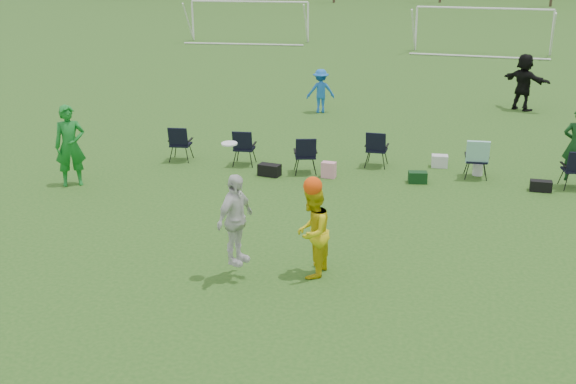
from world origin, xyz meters
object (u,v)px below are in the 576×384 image
(fielder_blue, at_px, (321,91))
(fielder_black, at_px, (524,82))
(center_contest, at_px, (281,226))
(fielder_green_near, at_px, (70,146))
(goal_left, at_px, (249,10))
(goal_mid, at_px, (484,17))

(fielder_blue, distance_m, fielder_black, 7.24)
(fielder_blue, relative_size, center_contest, 0.63)
(fielder_green_near, distance_m, center_contest, 7.32)
(goal_left, bearing_deg, fielder_black, -53.29)
(fielder_green_near, distance_m, goal_left, 29.15)
(fielder_blue, xyz_separation_m, goal_mid, (5.61, 17.29, 1.16))
(goal_mid, bearing_deg, fielder_green_near, -106.15)
(fielder_green_near, xyz_separation_m, goal_mid, (9.85, 26.84, 0.94))
(fielder_green_near, height_order, goal_mid, goal_mid)
(fielder_black, distance_m, goal_left, 23.02)
(fielder_blue, bearing_deg, fielder_green_near, 46.45)
(fielder_black, xyz_separation_m, goal_left, (-15.30, 17.17, 0.92))
(fielder_black, xyz_separation_m, goal_mid, (-1.30, 15.17, 0.92))
(goal_left, bearing_deg, fielder_blue, -71.50)
(goal_left, xyz_separation_m, goal_mid, (14.00, -2.00, 0.00))
(fielder_blue, relative_size, fielder_black, 0.76)
(fielder_green_near, bearing_deg, fielder_black, 14.09)
(center_contest, distance_m, goal_left, 34.30)
(center_contest, distance_m, goal_mid, 30.91)
(fielder_green_near, bearing_deg, fielder_blue, 33.86)
(fielder_black, distance_m, goal_mid, 15.26)
(goal_left, bearing_deg, fielder_green_near, -86.80)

